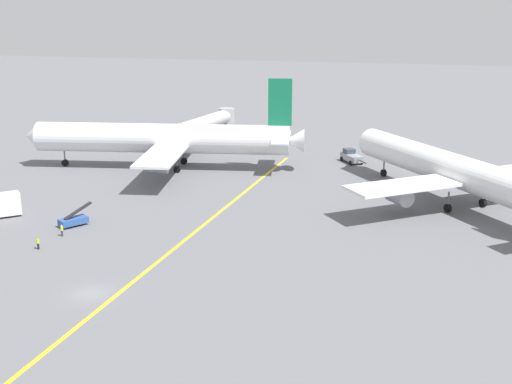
{
  "coord_description": "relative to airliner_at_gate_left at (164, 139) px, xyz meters",
  "views": [
    {
      "loc": [
        33.54,
        -60.13,
        30.61
      ],
      "look_at": [
        11.12,
        30.04,
        4.0
      ],
      "focal_mm": 46.33,
      "sensor_mm": 36.0,
      "label": 1
    }
  ],
  "objects": [
    {
      "name": "taxiway_stripe",
      "position": [
        16.82,
        -45.7,
        -5.75
      ],
      "size": [
        8.99,
        119.73,
        0.01
      ],
      "primitive_type": "cube",
      "rotation": [
        0.0,
        0.0,
        -0.07
      ],
      "color": "yellow",
      "rests_on": "ground"
    },
    {
      "name": "airliner_being_pushed",
      "position": [
        53.01,
        -11.62,
        -0.31
      ],
      "size": [
        37.28,
        44.94,
        17.02
      ],
      "color": "white",
      "rests_on": "ground"
    },
    {
      "name": "pushback_tug",
      "position": [
        34.3,
        13.42,
        -4.54
      ],
      "size": [
        5.85,
        7.97,
        2.89
      ],
      "color": "gray",
      "rests_on": "ground"
    },
    {
      "name": "ground_crew_ramp_agent_by_cones",
      "position": [
        0.19,
        -44.99,
        -4.93
      ],
      "size": [
        0.36,
        0.36,
        1.59
      ],
      "color": "black",
      "rests_on": "ground"
    },
    {
      "name": "ground_crew_marshaller_foreground",
      "position": [
        0.63,
        -39.79,
        -4.9
      ],
      "size": [
        0.36,
        0.5,
        1.63
      ],
      "color": "#2D3351",
      "rests_on": "ground"
    },
    {
      "name": "gse_catering_truck_tall",
      "position": [
        -12.5,
        -34.36,
        -3.99
      ],
      "size": [
        5.96,
        5.68,
        3.5
      ],
      "color": "gold",
      "rests_on": "ground"
    },
    {
      "name": "airliner_at_gate_left",
      "position": [
        0.0,
        0.0,
        0.0
      ],
      "size": [
        54.04,
        41.04,
        17.36
      ],
      "color": "silver",
      "rests_on": "ground"
    },
    {
      "name": "gse_belt_loader_portside",
      "position": [
        0.02,
        -35.45,
        -4.93
      ],
      "size": [
        3.84,
        4.75,
        3.02
      ],
      "color": "#2D5199",
      "rests_on": "ground"
    },
    {
      "name": "ground_plane",
      "position": [
        13.28,
        -55.7,
        -5.75
      ],
      "size": [
        600.0,
        600.0,
        0.0
      ],
      "primitive_type": "plane",
      "color": "slate"
    },
    {
      "name": "jet_bridge",
      "position": [
        0.33,
        27.26,
        -1.21
      ],
      "size": [
        7.29,
        23.44,
        6.32
      ],
      "color": "#B7B7BC",
      "rests_on": "ground"
    }
  ]
}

